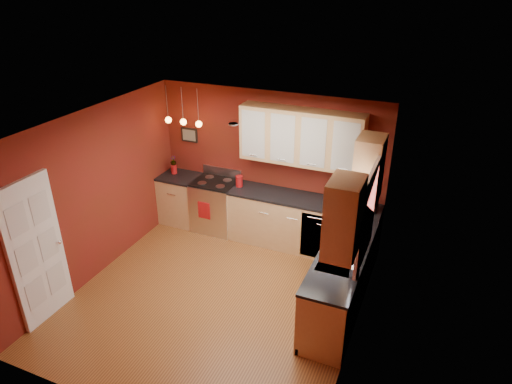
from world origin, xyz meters
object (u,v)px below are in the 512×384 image
at_px(gas_range, 216,205).
at_px(sink, 340,261).
at_px(coffee_maker, 371,204).
at_px(red_canister, 239,181).
at_px(soap_pump, 355,270).

distance_m(gas_range, sink, 3.05).
distance_m(sink, coffee_maker, 1.50).
bearing_deg(sink, coffee_maker, 85.49).
xyz_separation_m(red_canister, soap_pump, (2.40, -1.83, 0.01)).
bearing_deg(red_canister, coffee_maker, -0.70).
bearing_deg(soap_pump, red_canister, 142.67).
relative_size(red_canister, coffee_maker, 0.70).
bearing_deg(red_canister, soap_pump, -37.33).
height_order(gas_range, coffee_maker, coffee_maker).
xyz_separation_m(red_canister, coffee_maker, (2.27, -0.03, 0.03)).
height_order(sink, soap_pump, sink).
height_order(sink, coffee_maker, sink).
bearing_deg(coffee_maker, soap_pump, -80.68).
bearing_deg(soap_pump, coffee_maker, 94.13).
relative_size(gas_range, sink, 1.59).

